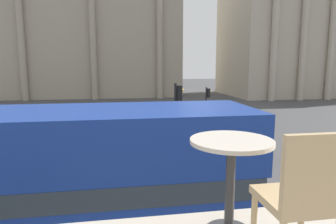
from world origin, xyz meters
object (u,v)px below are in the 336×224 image
at_px(double_decker_bus, 11,193).
at_px(car_white, 157,132).
at_px(pedestrian_blue, 227,144).
at_px(cafe_chair_0, 302,196).
at_px(traffic_light_mid, 207,102).
at_px(plaza_building_left, 67,38).
at_px(cafe_dining_table, 231,165).
at_px(pedestrian_black, 269,141).
at_px(traffic_light_near, 177,117).
at_px(plaza_building_right, 325,33).

height_order(double_decker_bus, car_white, double_decker_bus).
bearing_deg(pedestrian_blue, cafe_chair_0, 99.40).
bearing_deg(car_white, traffic_light_mid, 124.61).
bearing_deg(plaza_building_left, cafe_dining_table, -79.93).
bearing_deg(pedestrian_black, traffic_light_near, -109.41).
height_order(double_decker_bus, cafe_chair_0, cafe_chair_0).
xyz_separation_m(cafe_chair_0, pedestrian_blue, (4.28, 12.38, -3.19)).
distance_m(cafe_chair_0, pedestrian_blue, 13.49).
xyz_separation_m(traffic_light_mid, pedestrian_blue, (-1.29, -7.87, -1.13)).
relative_size(cafe_dining_table, pedestrian_blue, 0.40).
bearing_deg(car_white, pedestrian_blue, 29.67).
height_order(plaza_building_left, pedestrian_blue, plaza_building_left).
distance_m(cafe_chair_0, car_white, 17.48).
xyz_separation_m(cafe_dining_table, plaza_building_right, (33.08, 44.01, 5.79)).
height_order(plaza_building_left, traffic_light_near, plaza_building_left).
distance_m(traffic_light_mid, car_white, 5.50).
height_order(pedestrian_black, pedestrian_blue, pedestrian_blue).
bearing_deg(car_white, plaza_building_left, -165.16).
xyz_separation_m(plaza_building_left, pedestrian_blue, (13.44, -38.40, -8.23)).
distance_m(plaza_building_left, pedestrian_black, 41.87).
distance_m(traffic_light_near, pedestrian_blue, 3.43).
bearing_deg(double_decker_bus, car_white, 75.46).
xyz_separation_m(traffic_light_mid, pedestrian_black, (1.27, -7.25, -1.25)).
xyz_separation_m(car_white, pedestrian_black, (5.50, -4.05, 0.22)).
relative_size(double_decker_bus, cafe_chair_0, 11.84).
height_order(cafe_dining_table, pedestrian_blue, cafe_dining_table).
relative_size(traffic_light_mid, car_white, 0.79).
height_order(double_decker_bus, pedestrian_blue, double_decker_bus).
xyz_separation_m(cafe_chair_0, traffic_light_near, (1.49, 11.30, -1.53)).
relative_size(plaza_building_right, traffic_light_mid, 10.01).
height_order(double_decker_bus, pedestrian_black, double_decker_bus).
height_order(cafe_dining_table, pedestrian_black, cafe_dining_table).
bearing_deg(traffic_light_mid, pedestrian_black, -80.06).
bearing_deg(plaza_building_right, car_white, -138.91).
distance_m(plaza_building_left, car_white, 36.35).
xyz_separation_m(cafe_dining_table, cafe_chair_0, (0.23, -0.52, -0.02)).
height_order(cafe_dining_table, traffic_light_mid, cafe_dining_table).
bearing_deg(plaza_building_right, cafe_dining_table, -126.93).
xyz_separation_m(traffic_light_near, pedestrian_blue, (2.80, 1.08, -1.66)).
bearing_deg(pedestrian_blue, traffic_light_near, 49.67).
bearing_deg(plaza_building_left, double_decker_bus, -82.79).
distance_m(car_white, pedestrian_black, 6.83).
bearing_deg(double_decker_bus, pedestrian_blue, 50.48).
distance_m(cafe_chair_0, traffic_light_mid, 21.11).
bearing_deg(cafe_chair_0, traffic_light_mid, 72.31).
bearing_deg(traffic_light_mid, plaza_building_right, 41.68).
bearing_deg(pedestrian_blue, double_decker_bus, 71.84).
bearing_deg(traffic_light_mid, plaza_building_left, 115.75).
distance_m(traffic_light_near, pedestrian_black, 5.90).
distance_m(cafe_dining_table, plaza_building_left, 51.30).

